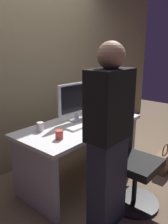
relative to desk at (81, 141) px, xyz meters
The scene contains 13 objects.
ground_plane 0.51m from the desk, ahead, with size 9.00×9.00×0.00m, color brown.
wall_back 1.32m from the desk, 90.00° to the left, with size 6.40×0.10×3.00m, color #8C7F5B.
desk is the anchor object (origin of this frame).
office_chair 0.68m from the desk, 89.53° to the right, with size 0.52×0.52×0.94m.
person_at_desk 0.85m from the desk, 121.52° to the right, with size 0.40×0.24×1.64m.
monitor 0.50m from the desk, 59.93° to the left, with size 0.54×0.16×0.46m.
keyboard 0.24m from the desk, 125.15° to the right, with size 0.43×0.13×0.02m, color white.
mouse 0.35m from the desk, 17.79° to the right, with size 0.06×0.10×0.03m, color white.
cup_near_keyboard 0.56m from the desk, 163.59° to the right, with size 0.08×0.08×0.09m, color #D84C3F.
cup_by_monitor 0.56m from the desk, 159.84° to the left, with size 0.07×0.07×0.10m, color silver.
book_stack 0.52m from the desk, 21.61° to the left, with size 0.22×0.18×0.14m.
cell_phone 0.57m from the desk, 21.10° to the right, with size 0.07×0.14×0.01m, color black.
handbag 1.17m from the desk, 39.48° to the right, with size 0.34×0.14×0.38m.
Camera 1 is at (-1.93, -1.68, 1.61)m, focal length 37.25 mm.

